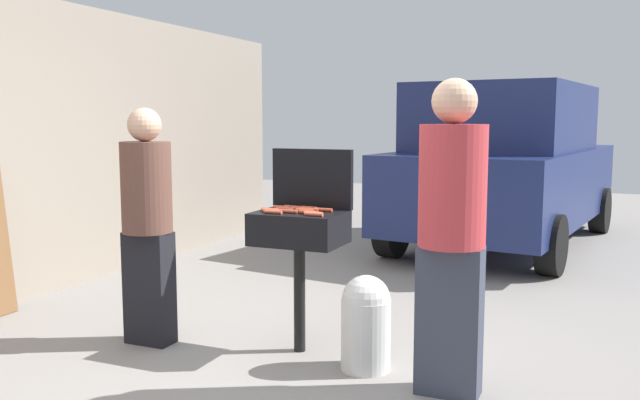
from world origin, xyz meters
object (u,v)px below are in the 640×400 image
at_px(hot_dog_11, 323,210).
at_px(hot_dog_14, 270,210).
at_px(hot_dog_7, 289,211).
at_px(hot_dog_13, 282,207).
at_px(person_left, 147,217).
at_px(hot_dog_12, 309,210).
at_px(hot_dog_2, 305,211).
at_px(hot_dog_10, 308,212).
at_px(hot_dog_1, 288,209).
at_px(hot_dog_8, 293,207).
at_px(hot_dog_9, 271,210).
at_px(propane_tank, 366,321).
at_px(hot_dog_5, 309,208).
at_px(parked_minivan, 506,165).
at_px(hot_dog_4, 314,214).
at_px(hot_dog_0, 273,212).
at_px(hot_dog_3, 313,213).
at_px(hot_dog_6, 303,209).
at_px(person_right, 452,227).
at_px(bbq_grill, 299,233).
at_px(hot_dog_15, 285,209).

bearing_deg(hot_dog_11, hot_dog_14, -157.51).
distance_m(hot_dog_7, hot_dog_13, 0.21).
bearing_deg(person_left, hot_dog_12, -1.44).
distance_m(hot_dog_2, hot_dog_10, 0.08).
xyz_separation_m(hot_dog_1, person_left, (-0.96, -0.31, -0.08)).
xyz_separation_m(hot_dog_8, hot_dog_9, (-0.06, -0.21, 0.00)).
bearing_deg(propane_tank, hot_dog_5, 152.01).
distance_m(hot_dog_11, parked_minivan, 4.62).
bearing_deg(hot_dog_5, hot_dog_14, -138.43).
height_order(hot_dog_2, hot_dog_10, same).
xyz_separation_m(hot_dog_4, hot_dog_10, (-0.07, 0.07, 0.00)).
distance_m(hot_dog_9, hot_dog_11, 0.36).
bearing_deg(hot_dog_0, hot_dog_9, 127.73).
relative_size(hot_dog_8, hot_dog_12, 1.00).
relative_size(hot_dog_14, parked_minivan, 0.03).
xyz_separation_m(hot_dog_0, parked_minivan, (0.86, 4.82, 0.04)).
height_order(hot_dog_2, hot_dog_3, same).
height_order(hot_dog_6, hot_dog_7, same).
bearing_deg(hot_dog_2, hot_dog_5, 102.46).
height_order(hot_dog_6, propane_tank, hot_dog_6).
distance_m(hot_dog_8, hot_dog_13, 0.08).
height_order(hot_dog_4, parked_minivan, parked_minivan).
height_order(hot_dog_11, hot_dog_13, same).
relative_size(hot_dog_1, hot_dog_7, 1.00).
xyz_separation_m(hot_dog_7, person_right, (1.15, -0.24, 0.01)).
xyz_separation_m(hot_dog_2, hot_dog_7, (-0.09, -0.07, 0.00)).
relative_size(hot_dog_2, hot_dog_13, 1.00).
bearing_deg(hot_dog_10, hot_dog_13, 149.98).
bearing_deg(hot_dog_13, hot_dog_6, -6.05).
relative_size(hot_dog_3, hot_dog_11, 1.00).
distance_m(bbq_grill, hot_dog_9, 0.25).
height_order(hot_dog_2, hot_dog_7, same).
distance_m(hot_dog_2, person_right, 1.11).
xyz_separation_m(hot_dog_1, propane_tank, (0.64, -0.19, -0.67)).
distance_m(hot_dog_3, hot_dog_14, 0.35).
bearing_deg(hot_dog_13, hot_dog_15, -51.42).
relative_size(hot_dog_2, hot_dog_3, 1.00).
bearing_deg(hot_dog_11, hot_dog_8, 171.00).
xyz_separation_m(hot_dog_5, person_right, (1.10, -0.45, 0.01)).
height_order(hot_dog_2, hot_dog_12, same).
distance_m(hot_dog_6, hot_dog_10, 0.17).
bearing_deg(hot_dog_13, bbq_grill, -26.04).
relative_size(hot_dog_1, hot_dog_9, 1.00).
height_order(hot_dog_8, hot_dog_13, same).
xyz_separation_m(hot_dog_11, propane_tank, (0.39, -0.23, -0.67)).
bearing_deg(hot_dog_14, hot_dog_8, 64.54).
relative_size(hot_dog_3, hot_dog_6, 1.00).
height_order(bbq_grill, person_right, person_right).
bearing_deg(hot_dog_10, hot_dog_3, -29.97).
bearing_deg(hot_dog_9, propane_tank, -5.18).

